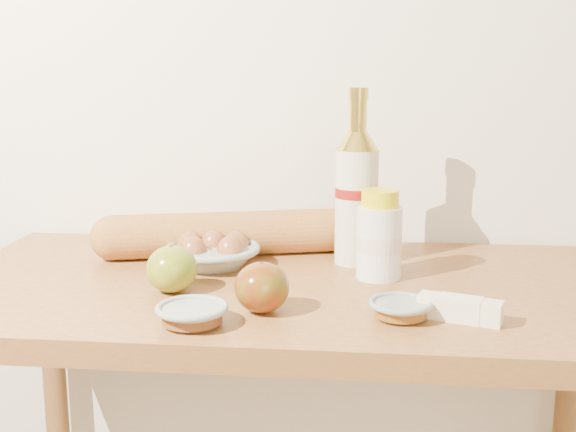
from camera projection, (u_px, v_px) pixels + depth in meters
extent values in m
cube|color=#EDE4CE|center=(306.00, 45.00, 1.47)|extent=(3.50, 0.02, 2.60)
cube|color=#A46B35|center=(290.00, 292.00, 1.23)|extent=(1.20, 0.60, 0.04)
cylinder|color=beige|center=(356.00, 207.00, 1.32)|extent=(0.10, 0.10, 0.21)
cylinder|color=maroon|center=(357.00, 192.00, 1.32)|extent=(0.10, 0.10, 0.02)
cone|color=gold|center=(358.00, 141.00, 1.30)|extent=(0.10, 0.10, 0.03)
cylinder|color=gold|center=(358.00, 116.00, 1.29)|extent=(0.04, 0.04, 0.06)
cylinder|color=gold|center=(359.00, 94.00, 1.28)|extent=(0.05, 0.05, 0.02)
cylinder|color=white|center=(379.00, 243.00, 1.24)|extent=(0.08, 0.08, 0.13)
cylinder|color=beige|center=(379.00, 243.00, 1.24)|extent=(0.08, 0.08, 0.03)
cylinder|color=yellow|center=(380.00, 198.00, 1.22)|extent=(0.07, 0.07, 0.03)
torus|color=#94A29C|center=(212.00, 249.00, 1.31)|extent=(0.20, 0.20, 0.01)
ellipsoid|color=brown|center=(193.00, 253.00, 1.29)|extent=(0.06, 0.06, 0.06)
ellipsoid|color=brown|center=(230.00, 252.00, 1.30)|extent=(0.06, 0.06, 0.06)
ellipsoid|color=brown|center=(214.00, 246.00, 1.34)|extent=(0.06, 0.06, 0.06)
ellipsoid|color=brown|center=(190.00, 247.00, 1.34)|extent=(0.06, 0.06, 0.06)
ellipsoid|color=brown|center=(236.00, 246.00, 1.34)|extent=(0.06, 0.06, 0.06)
cylinder|color=#BA7C39|center=(226.00, 234.00, 1.39)|extent=(0.43, 0.19, 0.09)
sphere|color=#BA7C39|center=(113.00, 238.00, 1.36)|extent=(0.10, 0.10, 0.09)
sphere|color=#BA7C39|center=(334.00, 230.00, 1.42)|extent=(0.10, 0.10, 0.09)
ellipsoid|color=olive|center=(172.00, 269.00, 1.17)|extent=(0.10, 0.10, 0.08)
cylinder|color=#4A2E18|center=(171.00, 249.00, 1.16)|extent=(0.01, 0.01, 0.01)
ellipsoid|color=maroon|center=(262.00, 287.00, 1.07)|extent=(0.09, 0.09, 0.08)
cylinder|color=#4D3119|center=(262.00, 266.00, 1.06)|extent=(0.01, 0.01, 0.01)
torus|color=#909D97|center=(192.00, 308.00, 1.02)|extent=(0.13, 0.13, 0.01)
cylinder|color=brown|center=(192.00, 315.00, 1.02)|extent=(0.10, 0.10, 0.02)
torus|color=gray|center=(401.00, 303.00, 1.05)|extent=(0.11, 0.11, 0.01)
cylinder|color=brown|center=(400.00, 310.00, 1.05)|extent=(0.09, 0.09, 0.02)
cube|color=#F0E7BA|center=(460.00, 309.00, 1.04)|extent=(0.12, 0.07, 0.03)
cube|color=#EEE2C9|center=(460.00, 309.00, 1.04)|extent=(0.07, 0.05, 0.04)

